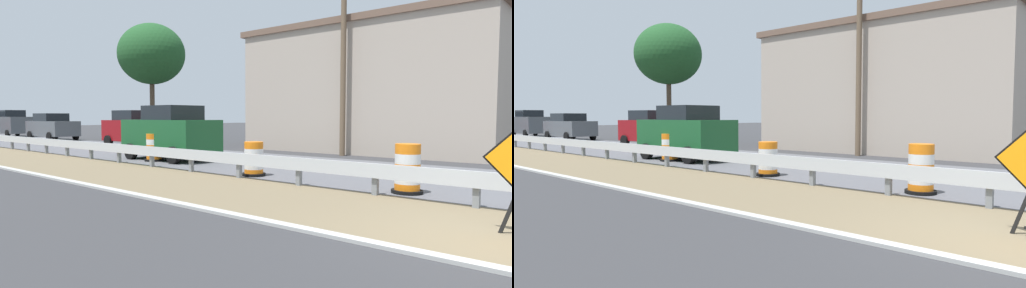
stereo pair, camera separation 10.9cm
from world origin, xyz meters
TOP-DOWN VIEW (x-y plane):
  - ground_plane at (0.00, 0.00)m, footprint 160.00×160.00m
  - median_dirt_strip at (0.60, 0.00)m, footprint 3.59×120.00m
  - curb_near_edge at (-1.30, 0.00)m, footprint 0.20×120.00m
  - guardrail_median at (2.16, 2.91)m, footprint 0.18×51.32m
  - traffic_barrel_nearest at (2.91, 2.47)m, footprint 0.69×0.69m
  - traffic_barrel_close at (2.83, 7.00)m, footprint 0.70×0.70m
  - traffic_barrel_mid at (3.46, 12.69)m, footprint 0.75×0.75m
  - car_trailing_near_lane at (7.66, 20.34)m, footprint 2.08×4.17m
  - car_mid_far_lane at (7.66, 30.86)m, footprint 2.12×4.80m
  - car_trailing_far_lane at (4.22, 12.62)m, footprint 2.14×4.09m
  - car_distant_a at (7.77, 38.66)m, footprint 2.10×4.71m
  - roadside_shop_near at (13.70, 8.41)m, footprint 6.28×12.60m
  - utility_pole_near at (10.28, 8.33)m, footprint 0.24×1.80m
  - tree_roadside at (13.01, 26.02)m, footprint 4.99×4.99m

SIDE VIEW (x-z plane):
  - ground_plane at x=0.00m, z-range 0.00..0.00m
  - median_dirt_strip at x=0.60m, z-range 0.00..0.01m
  - curb_near_edge at x=-1.30m, z-range -0.05..0.06m
  - traffic_barrel_close at x=2.83m, z-range -0.05..0.95m
  - traffic_barrel_mid at x=3.46m, z-range -0.05..1.01m
  - traffic_barrel_nearest at x=2.91m, z-range -0.05..1.07m
  - guardrail_median at x=2.16m, z-range 0.16..0.87m
  - car_mid_far_lane at x=7.66m, z-range 0.00..1.96m
  - car_trailing_near_lane at x=7.66m, z-range 0.00..2.07m
  - car_trailing_far_lane at x=4.22m, z-range 0.00..2.16m
  - car_distant_a at x=7.77m, z-range 0.00..2.25m
  - roadside_shop_near at x=13.70m, z-range 0.01..6.22m
  - utility_pole_near at x=10.28m, z-range 0.16..8.56m
  - tree_roadside at x=13.01m, z-range 2.04..10.66m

